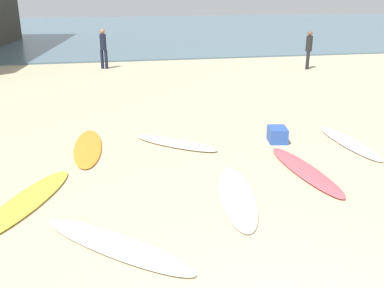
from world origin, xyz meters
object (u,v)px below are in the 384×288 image
object	(u,v)px
surfboard_5	(305,170)
beachgoer_far	(309,48)
surfboard_6	(176,143)
surfboard_0	(115,245)
surfboard_3	(88,147)
surfboard_7	(26,202)
beachgoer_near	(103,47)
surfboard_4	(349,143)
surfboard_1	(237,196)
beach_cooler	(277,135)

from	to	relation	value
surfboard_5	beachgoer_far	size ratio (longest dim) A/B	1.53
surfboard_6	beachgoer_far	distance (m)	11.56
surfboard_0	surfboard_3	xyz separation A→B (m)	(-0.45, 4.02, -0.00)
surfboard_3	surfboard_6	distance (m)	1.96
beachgoer_far	surfboard_6	bearing A→B (deg)	-10.69
surfboard_7	beachgoer_near	world-z (taller)	beachgoer_near
surfboard_4	surfboard_5	size ratio (longest dim) A/B	0.94
surfboard_0	beachgoer_far	size ratio (longest dim) A/B	1.55
surfboard_1	surfboard_7	bearing A→B (deg)	-178.03
surfboard_1	beach_cooler	distance (m)	3.09
surfboard_5	beachgoer_near	xyz separation A→B (m)	(-3.62, 12.72, 0.94)
surfboard_0	surfboard_6	xyz separation A→B (m)	(1.51, 3.89, 0.01)
surfboard_1	surfboard_6	size ratio (longest dim) A/B	1.16
surfboard_1	surfboard_3	xyz separation A→B (m)	(-2.53, 2.94, 0.00)
surfboard_6	beach_cooler	xyz separation A→B (m)	(2.35, -0.27, 0.13)
surfboard_0	beachgoer_near	world-z (taller)	beachgoer_near
surfboard_3	beach_cooler	size ratio (longest dim) A/B	4.71
surfboard_5	surfboard_1	bearing A→B (deg)	21.04
surfboard_4	beachgoer_near	bearing A→B (deg)	-65.83
surfboard_7	beachgoer_far	size ratio (longest dim) A/B	1.55
surfboard_7	surfboard_3	bearing A→B (deg)	93.37
surfboard_5	beach_cooler	size ratio (longest dim) A/B	4.79
surfboard_0	beachgoer_near	xyz separation A→B (m)	(0.08, 14.57, 0.94)
surfboard_5	beachgoer_far	xyz separation A→B (m)	(5.34, 10.78, 0.89)
surfboard_4	beachgoer_far	bearing A→B (deg)	-111.65
surfboard_5	surfboard_6	distance (m)	2.99
surfboard_5	surfboard_4	bearing A→B (deg)	-147.66
surfboard_7	beach_cooler	bearing A→B (deg)	45.67
surfboard_3	surfboard_7	distance (m)	2.61
surfboard_0	beachgoer_far	bearing A→B (deg)	-172.31
surfboard_1	beachgoer_near	distance (m)	13.66
surfboard_7	beach_cooler	distance (m)	5.62
surfboard_6	surfboard_7	world-z (taller)	surfboard_6
surfboard_4	beachgoer_far	xyz separation A→B (m)	(3.63, 9.51, 0.89)
surfboard_0	surfboard_3	size ratio (longest dim) A/B	1.03
surfboard_7	beach_cooler	world-z (taller)	beach_cooler
surfboard_6	surfboard_7	bearing A→B (deg)	169.52
surfboard_1	beachgoer_far	world-z (taller)	beachgoer_far
surfboard_6	surfboard_7	xyz separation A→B (m)	(-2.90, -2.30, -0.01)
surfboard_6	surfboard_7	distance (m)	3.70
surfboard_4	beachgoer_near	size ratio (longest dim) A/B	1.37
surfboard_0	surfboard_1	xyz separation A→B (m)	(2.08, 1.09, -0.01)
surfboard_6	beach_cooler	world-z (taller)	beach_cooler
surfboard_6	beach_cooler	size ratio (longest dim) A/B	3.95
surfboard_6	beach_cooler	bearing A→B (deg)	-55.45
beachgoer_far	surfboard_7	bearing A→B (deg)	-13.31
surfboard_3	beachgoer_near	bearing A→B (deg)	-92.01
surfboard_3	beachgoer_far	bearing A→B (deg)	-136.96
beach_cooler	surfboard_1	bearing A→B (deg)	-125.06
surfboard_1	beach_cooler	xyz separation A→B (m)	(1.78, 2.53, 0.14)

